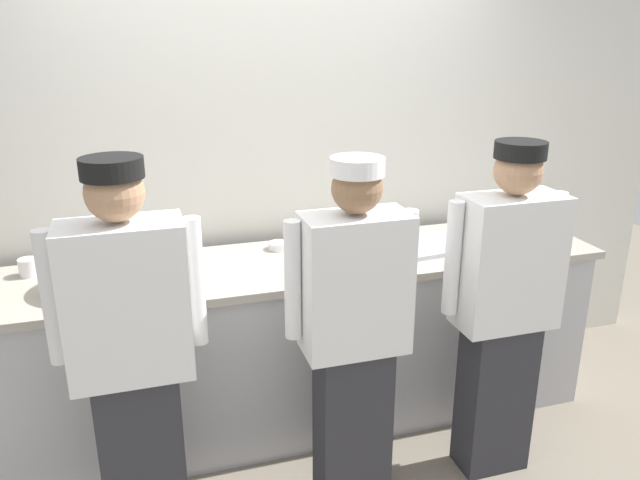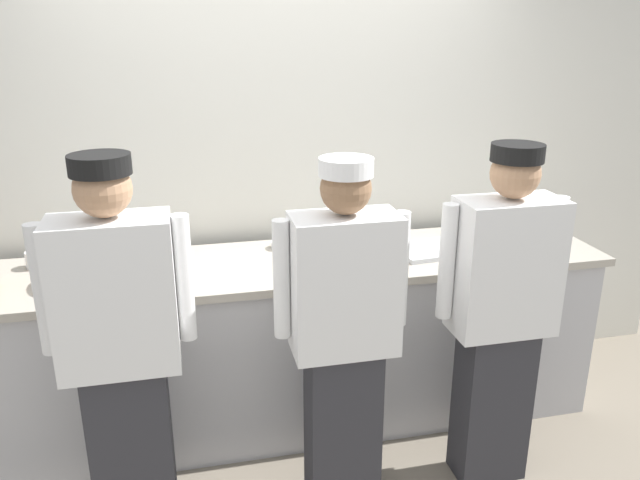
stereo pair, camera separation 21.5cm
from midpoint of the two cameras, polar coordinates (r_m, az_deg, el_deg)
name	(u,v)px [view 2 (the right image)]	position (r m, az deg, el deg)	size (l,w,h in m)	color
ground_plane	(309,458)	(3.34, 0.95, -19.37)	(9.00, 9.00, 0.00)	slate
wall_back	(276,161)	(3.52, -2.26, 7.19)	(5.11, 0.10, 2.70)	silver
prep_counter	(294,341)	(3.38, -0.52, -9.29)	(3.26, 0.70, 0.93)	#B2B2B7
chef_near_left	(121,346)	(2.58, -15.47, -9.34)	(0.60, 0.24, 1.64)	#2D2D33
chef_center	(344,330)	(2.68, 4.51, -8.28)	(0.58, 0.24, 1.59)	#2D2D33
chef_far_right	(501,311)	(2.95, 18.25, -6.23)	(0.59, 0.24, 1.62)	#2D2D33
plate_stack_front	(499,244)	(3.51, 17.80, -0.34)	(0.25, 0.25, 0.06)	white
plate_stack_rear	(346,252)	(3.24, 4.33, -1.15)	(0.22, 0.22, 0.05)	white
mixing_bowl_steel	(91,271)	(3.06, -18.35, -2.72)	(0.39, 0.39, 0.11)	#B7BABF
sheet_tray	(435,249)	(3.39, 12.29, -0.82)	(0.42, 0.30, 0.02)	#B7BABF
ramekin_red_sauce	(281,244)	(3.36, -1.76, -0.42)	(0.11, 0.11, 0.04)	white
ramekin_orange_sauce	(538,238)	(3.69, 20.93, 0.14)	(0.11, 0.11, 0.04)	white
deli_cup	(35,260)	(3.34, -22.95, -1.70)	(0.09, 0.09, 0.09)	white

